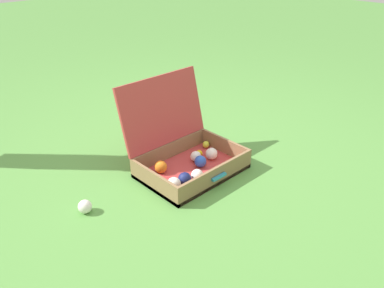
# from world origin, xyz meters

# --- Properties ---
(ground_plane) EXTENTS (16.00, 16.00, 0.00)m
(ground_plane) POSITION_xyz_m (0.00, 0.00, 0.00)
(ground_plane) COLOR #569342
(open_suitcase) EXTENTS (0.62, 0.57, 0.55)m
(open_suitcase) POSITION_xyz_m (0.04, -0.00, 0.12)
(open_suitcase) COLOR #B23838
(open_suitcase) RESTS_ON ground
(stray_ball_on_grass) EXTENTS (0.07, 0.07, 0.07)m
(stray_ball_on_grass) POSITION_xyz_m (-0.65, 0.03, 0.04)
(stray_ball_on_grass) COLOR white
(stray_ball_on_grass) RESTS_ON ground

